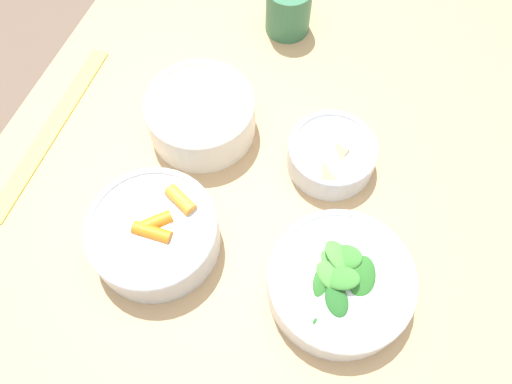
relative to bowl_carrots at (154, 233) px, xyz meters
The scene contains 8 objects.
ground_plane 0.79m from the bowl_carrots, 65.29° to the right, with size 10.00×10.00×0.00m, color brown.
dining_table 0.19m from the bowl_carrots, 65.29° to the right, with size 1.27×0.85×0.74m.
bowl_carrots is the anchor object (origin of this frame).
bowl_greens 0.25m from the bowl_carrots, 85.07° to the right, with size 0.19×0.19×0.07m.
bowl_beans_hotdog 0.20m from the bowl_carrots, ahead, with size 0.17×0.17×0.07m.
bowl_cookies 0.28m from the bowl_carrots, 42.79° to the right, with size 0.13×0.13×0.05m.
ruler 0.27m from the bowl_carrots, 63.73° to the left, with size 0.34×0.03×0.00m.
cup 0.45m from the bowl_carrots, ahead, with size 0.08×0.08×0.08m.
Camera 1 is at (-0.25, -0.10, 1.40)m, focal length 35.00 mm.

